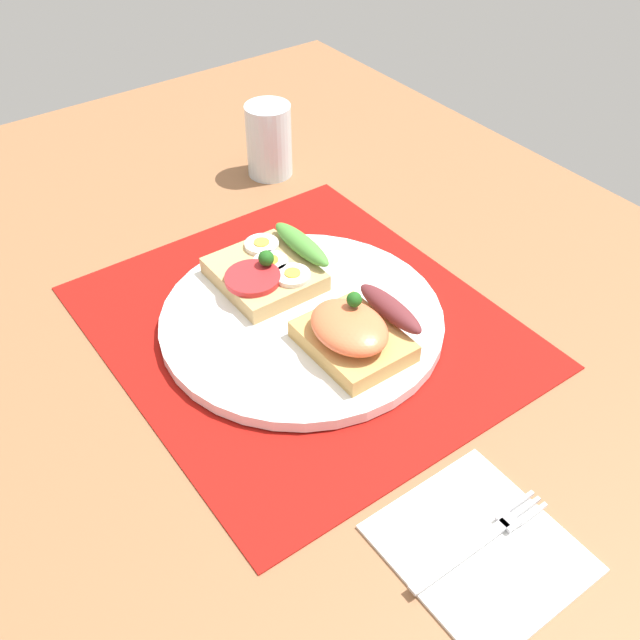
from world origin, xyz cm
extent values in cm
cube|color=brown|center=(0.00, 0.00, -1.60)|extent=(120.00, 90.00, 3.20)
cube|color=#9D110C|center=(0.00, 0.00, 0.15)|extent=(39.90, 35.25, 0.30)
cylinder|color=white|center=(0.00, 0.00, 0.88)|extent=(27.34, 27.34, 1.16)
cube|color=tan|center=(-6.54, -0.37, 2.35)|extent=(10.25, 9.08, 1.78)
cylinder|color=red|center=(-5.35, -2.06, 3.54)|extent=(5.50, 5.50, 0.60)
ellipsoid|color=#4B8D36|center=(-6.54, 4.57, 4.14)|extent=(9.02, 2.20, 1.80)
sphere|color=#1E5919|center=(-6.02, -0.37, 4.64)|extent=(1.60, 1.60, 1.60)
cylinder|color=white|center=(-9.62, 1.70, 3.49)|extent=(3.53, 3.53, 0.50)
cylinder|color=yellow|center=(-9.62, 1.70, 3.82)|extent=(1.59, 1.59, 0.16)
cylinder|color=white|center=(-6.54, 0.79, 3.49)|extent=(3.53, 3.53, 0.50)
cylinder|color=yellow|center=(-6.54, 0.79, 3.82)|extent=(1.59, 1.59, 0.16)
cylinder|color=white|center=(-3.47, 1.36, 3.49)|extent=(3.53, 3.53, 0.50)
cylinder|color=yellow|center=(-3.47, 1.36, 3.82)|extent=(1.59, 1.59, 0.16)
cube|color=tan|center=(6.54, 1.14, 2.34)|extent=(9.78, 7.69, 1.76)
ellipsoid|color=#ED6C41|center=(6.66, 0.54, 4.46)|extent=(8.02, 6.15, 2.49)
ellipsoid|color=maroon|center=(6.54, 5.38, 4.11)|extent=(8.31, 2.20, 1.80)
sphere|color=#1E5919|center=(5.74, 1.74, 6.41)|extent=(1.40, 1.40, 1.40)
cube|color=white|center=(27.55, -3.49, 0.30)|extent=(13.33, 12.29, 0.60)
cube|color=#B7B7BC|center=(27.38, -5.34, 0.76)|extent=(0.80, 9.25, 0.32)
cube|color=#B7B7BC|center=(27.38, -0.51, 0.76)|extent=(1.50, 1.20, 0.32)
cube|color=#B7B7BC|center=(26.73, 1.49, 0.76)|extent=(0.32, 2.80, 0.32)
cube|color=#B7B7BC|center=(27.38, 1.49, 0.76)|extent=(0.32, 2.80, 0.32)
cube|color=#B7B7BC|center=(28.03, 1.49, 0.76)|extent=(0.32, 2.80, 0.32)
cylinder|color=silver|center=(-26.56, 13.62, 4.54)|extent=(5.63, 5.63, 9.08)
camera|label=1|loc=(44.59, -30.12, 47.85)|focal=41.52mm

